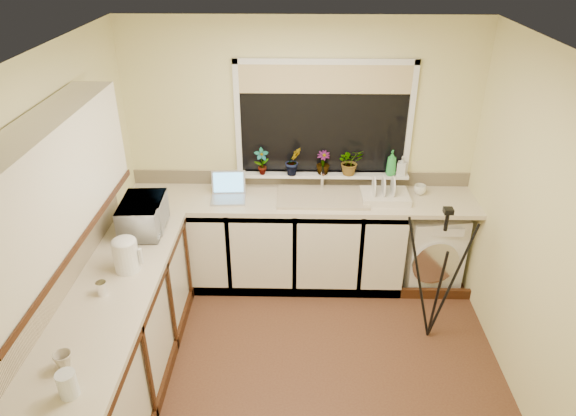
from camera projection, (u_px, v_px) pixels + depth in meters
The scene contains 33 objects.
floor at pixel (299, 368), 4.11m from camera, with size 3.20×3.20×0.00m, color brown.
ceiling at pixel (304, 53), 2.94m from camera, with size 3.20×3.20×0.00m, color white.
wall_back at pixel (301, 153), 4.85m from camera, with size 3.20×3.20×0.00m, color beige.
wall_left at pixel (68, 234), 3.56m from camera, with size 3.00×3.00×0.00m, color beige.
wall_right at pixel (538, 240), 3.50m from camera, with size 3.00×3.00×0.00m, color beige.
base_cabinet_back at pixel (266, 241), 4.97m from camera, with size 2.55×0.60×0.86m, color silver.
base_cabinet_left at pixel (116, 353), 3.67m from camera, with size 0.54×2.40×0.86m, color silver.
worktop_back at pixel (301, 200), 4.75m from camera, with size 3.20×0.60×0.04m, color beige.
worktop_left at pixel (105, 303), 3.46m from camera, with size 0.60×2.40×0.04m, color beige.
upper_cabinet at pixel (44, 189), 2.89m from camera, with size 0.28×1.90×0.70m, color silver.
splashback_left at pixel (55, 272), 3.34m from camera, with size 0.02×2.40×0.45m, color beige.
splashback_back at pixel (301, 178), 4.96m from camera, with size 3.20×0.02×0.14m, color beige.
window_glass at pixel (324, 120), 4.67m from camera, with size 1.50×0.02×1.00m, color black.
window_blind at pixel (325, 79), 4.47m from camera, with size 1.50×0.02×0.25m, color tan.
windowsill at pixel (322, 174), 4.87m from camera, with size 1.60×0.14×0.03m, color white.
sink at pixel (323, 197), 4.73m from camera, with size 0.82×0.46×0.03m, color tan.
faucet at pixel (322, 178), 4.83m from camera, with size 0.03×0.03×0.24m, color silver.
washing_machine at pixel (429, 245), 5.01m from camera, with size 0.53×0.51×0.75m, color white.
laptop at pixel (228, 191), 4.72m from camera, with size 0.32×0.30×0.23m.
kettle at pixel (126, 256), 3.70m from camera, with size 0.18×0.18×0.24m, color white.
dish_rack at pixel (385, 196), 4.70m from camera, with size 0.43×0.32×0.06m, color beige.
tripod at pixel (437, 276), 4.16m from camera, with size 0.62×0.62×1.24m, color black, non-canonical shape.
glass_jug at pixel (67, 384), 2.72m from camera, with size 0.10×0.10×0.15m, color silver.
steel_jar at pixel (102, 288), 3.48m from camera, with size 0.07×0.07×0.10m, color white.
microwave at pixel (143, 216), 4.18m from camera, with size 0.48×0.32×0.27m, color white.
plant_a at pixel (262, 162), 4.78m from camera, with size 0.13×0.09×0.25m, color #999999.
plant_b at pixel (293, 161), 4.77m from camera, with size 0.15×0.12×0.27m, color #999999.
plant_c at pixel (323, 163), 4.80m from camera, with size 0.12×0.12×0.22m, color #999999.
plant_d at pixel (350, 162), 4.78m from camera, with size 0.23×0.20×0.25m, color #999999.
soap_bottle_green at pixel (392, 163), 4.77m from camera, with size 0.09×0.09×0.24m, color green.
soap_bottle_clear at pixel (402, 166), 4.79m from camera, with size 0.08×0.08×0.18m, color #999999.
cup_back at pixel (420, 190), 4.79m from camera, with size 0.11×0.11×0.09m, color white.
cup_left at pixel (63, 360), 2.90m from camera, with size 0.10×0.10×0.10m, color #C0B39E.
Camera 1 is at (-0.02, -3.01, 3.09)m, focal length 32.38 mm.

